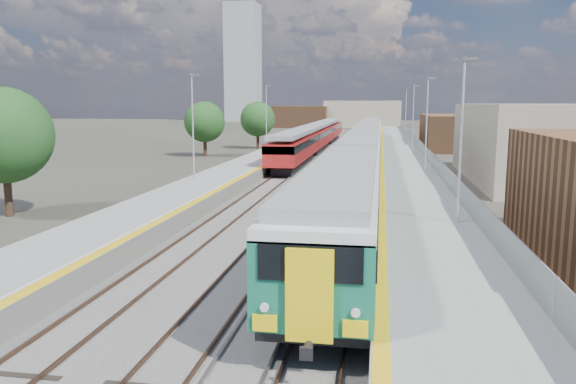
# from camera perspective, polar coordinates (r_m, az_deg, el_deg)

# --- Properties ---
(ground) EXTENTS (320.00, 320.00, 0.00)m
(ground) POSITION_cam_1_polar(r_m,az_deg,el_deg) (54.89, 6.18, 2.21)
(ground) COLOR #47443A
(ground) RESTS_ON ground
(ballast_bed) EXTENTS (10.50, 155.00, 0.06)m
(ballast_bed) POSITION_cam_1_polar(r_m,az_deg,el_deg) (57.53, 4.09, 2.58)
(ballast_bed) COLOR #565451
(ballast_bed) RESTS_ON ground
(tracks) EXTENTS (8.96, 160.00, 0.17)m
(tracks) POSITION_cam_1_polar(r_m,az_deg,el_deg) (59.13, 4.82, 2.82)
(tracks) COLOR #4C3323
(tracks) RESTS_ON ground
(platform_right) EXTENTS (4.70, 155.00, 8.52)m
(platform_right) POSITION_cam_1_polar(r_m,az_deg,el_deg) (57.27, 11.63, 2.90)
(platform_right) COLOR slate
(platform_right) RESTS_ON ground
(platform_left) EXTENTS (4.30, 155.00, 8.52)m
(platform_left) POSITION_cam_1_polar(r_m,az_deg,el_deg) (58.48, -2.56, 3.18)
(platform_left) COLOR slate
(platform_left) RESTS_ON ground
(buildings) EXTENTS (72.00, 185.50, 40.00)m
(buildings) POSITION_cam_1_polar(r_m,az_deg,el_deg) (144.63, 1.01, 10.73)
(buildings) COLOR brown
(buildings) RESTS_ON ground
(green_train) EXTENTS (3.03, 84.35, 3.34)m
(green_train) POSITION_cam_1_polar(r_m,az_deg,el_deg) (54.56, 7.80, 4.62)
(green_train) COLOR black
(green_train) RESTS_ON ground
(red_train) EXTENTS (2.82, 57.26, 3.56)m
(red_train) POSITION_cam_1_polar(r_m,az_deg,el_deg) (75.54, 2.92, 5.72)
(red_train) COLOR black
(red_train) RESTS_ON ground
(tree_a) EXTENTS (5.47, 5.47, 7.41)m
(tree_a) POSITION_cam_1_polar(r_m,az_deg,el_deg) (35.75, -26.93, 5.14)
(tree_a) COLOR #382619
(tree_a) RESTS_ON ground
(tree_b) EXTENTS (4.92, 4.92, 6.66)m
(tree_b) POSITION_cam_1_polar(r_m,az_deg,el_deg) (69.16, -8.47, 7.05)
(tree_b) COLOR #382619
(tree_b) RESTS_ON ground
(tree_c) EXTENTS (4.92, 4.92, 6.67)m
(tree_c) POSITION_cam_1_polar(r_m,az_deg,el_deg) (80.14, -3.10, 7.40)
(tree_c) COLOR #382619
(tree_c) RESTS_ON ground
(tree_d) EXTENTS (4.23, 4.23, 5.74)m
(tree_d) POSITION_cam_1_polar(r_m,az_deg,el_deg) (74.22, 25.76, 5.93)
(tree_d) COLOR #382619
(tree_d) RESTS_ON ground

